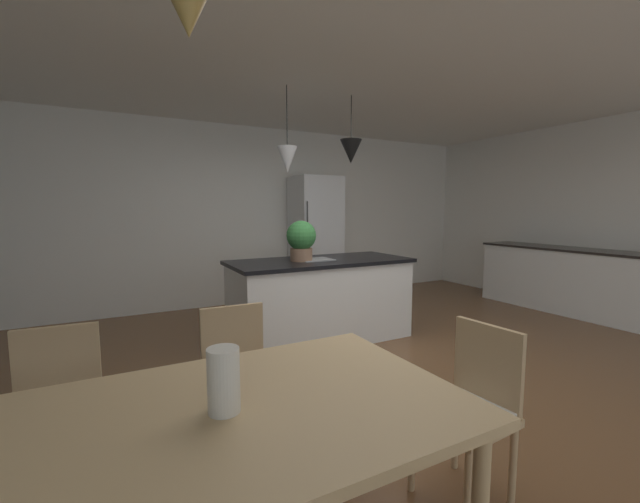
{
  "coord_description": "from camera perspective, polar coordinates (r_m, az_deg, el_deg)",
  "views": [
    {
      "loc": [
        -2.0,
        -2.68,
        1.45
      ],
      "look_at": [
        -0.54,
        0.05,
        1.12
      ],
      "focal_mm": 22.11,
      "sensor_mm": 36.0,
      "label": 1
    }
  ],
  "objects": [
    {
      "name": "pendant_over_island_main",
      "position": [
        4.17,
        -4.76,
        13.08
      ],
      "size": [
        0.21,
        0.21,
        0.88
      ],
      "color": "black"
    },
    {
      "name": "chair_far_right",
      "position": [
        2.48,
        -11.68,
        -17.28
      ],
      "size": [
        0.41,
        0.41,
        0.87
      ],
      "color": "tan",
      "rests_on": "ground_plane"
    },
    {
      "name": "ground_plane",
      "position": [
        3.65,
        8.22,
        -17.71
      ],
      "size": [
        10.0,
        8.4,
        0.04
      ],
      "primitive_type": "cube",
      "color": "brown"
    },
    {
      "name": "ceiling_slab",
      "position": [
        3.59,
        8.99,
        27.43
      ],
      "size": [
        10.0,
        8.4,
        0.12
      ],
      "primitive_type": "cube",
      "color": "white"
    },
    {
      "name": "pendant_over_island_aux",
      "position": [
        4.54,
        4.5,
        14.23
      ],
      "size": [
        0.24,
        0.24,
        0.74
      ],
      "color": "black"
    },
    {
      "name": "kitchen_island",
      "position": [
        4.42,
        0.06,
        -6.83
      ],
      "size": [
        1.99,
        0.88,
        0.91
      ],
      "color": "white",
      "rests_on": "ground_plane"
    },
    {
      "name": "wall_back_kitchen",
      "position": [
        6.27,
        -9.58,
        5.12
      ],
      "size": [
        10.0,
        0.12,
        2.7
      ],
      "primitive_type": "cube",
      "color": "white",
      "rests_on": "ground_plane"
    },
    {
      "name": "potted_plant_on_island",
      "position": [
        4.21,
        -2.73,
        1.78
      ],
      "size": [
        0.32,
        0.32,
        0.43
      ],
      "color": "#8C664C",
      "rests_on": "kitchen_island"
    },
    {
      "name": "vase_on_dining_table",
      "position": [
        1.45,
        -13.78,
        -17.65
      ],
      "size": [
        0.11,
        0.11,
        0.23
      ],
      "color": "silver",
      "rests_on": "dining_table"
    },
    {
      "name": "side_counter_run",
      "position": [
        6.55,
        33.14,
        -3.62
      ],
      "size": [
        0.64,
        2.65,
        0.91
      ],
      "color": "silver",
      "rests_on": "ground_plane"
    },
    {
      "name": "pendant_over_table",
      "position": [
        1.6,
        -18.57,
        30.55
      ],
      "size": [
        0.18,
        0.18,
        0.68
      ],
      "color": "black"
    },
    {
      "name": "dining_table",
      "position": [
        1.51,
        -19.46,
        -24.22
      ],
      "size": [
        2.01,
        1.04,
        0.76
      ],
      "color": "tan",
      "rests_on": "ground_plane"
    },
    {
      "name": "refrigerator",
      "position": [
        6.26,
        -0.64,
        1.82
      ],
      "size": [
        0.7,
        0.67,
        1.96
      ],
      "color": "silver",
      "rests_on": "ground_plane"
    },
    {
      "name": "chair_kitchen_end",
      "position": [
        2.25,
        20.83,
        -20.11
      ],
      "size": [
        0.43,
        0.43,
        0.87
      ],
      "color": "tan",
      "rests_on": "ground_plane"
    },
    {
      "name": "wall_right_counter",
      "position": [
        6.62,
        38.1,
        3.95
      ],
      "size": [
        0.12,
        8.4,
        2.7
      ],
      "primitive_type": "cube",
      "color": "white",
      "rests_on": "ground_plane"
    },
    {
      "name": "chair_far_left",
      "position": [
        2.41,
        -33.93,
        -18.9
      ],
      "size": [
        0.43,
        0.43,
        0.87
      ],
      "color": "tan",
      "rests_on": "ground_plane"
    }
  ]
}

